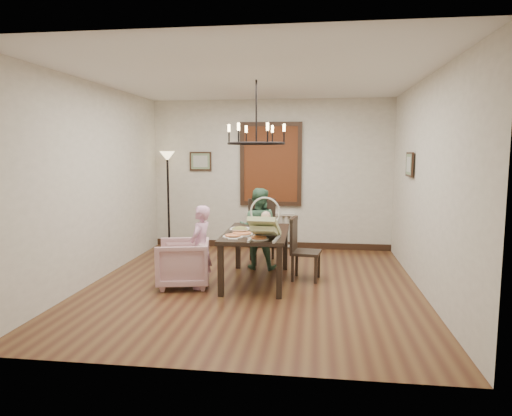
% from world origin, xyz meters
% --- Properties ---
extents(room_shell, '(4.51, 5.00, 2.81)m').
position_xyz_m(room_shell, '(0.00, 0.37, 1.40)').
color(room_shell, brown).
rests_on(room_shell, ground).
extents(dining_table, '(0.89, 1.55, 0.72)m').
position_xyz_m(dining_table, '(0.03, 0.18, 0.64)').
color(dining_table, black).
rests_on(dining_table, room_shell).
extents(chair_far, '(0.59, 0.59, 1.06)m').
position_xyz_m(chair_far, '(0.01, 1.32, 0.53)').
color(chair_far, black).
rests_on(chair_far, room_shell).
extents(chair_right, '(0.45, 0.45, 0.91)m').
position_xyz_m(chair_right, '(0.72, 0.38, 0.45)').
color(chair_right, black).
rests_on(chair_right, room_shell).
extents(armchair, '(0.83, 0.82, 0.64)m').
position_xyz_m(armchair, '(-0.95, -0.15, 0.32)').
color(armchair, '#D8A5B1').
rests_on(armchair, room_shell).
extents(elderly_woman, '(0.29, 0.38, 0.93)m').
position_xyz_m(elderly_woman, '(-0.68, -0.20, 0.47)').
color(elderly_woman, '#DE9DBF').
rests_on(elderly_woman, room_shell).
extents(seated_man, '(0.55, 0.45, 1.06)m').
position_xyz_m(seated_man, '(-0.04, 0.94, 0.53)').
color(seated_man, '#437151').
rests_on(seated_man, room_shell).
extents(baby_bouncer, '(0.46, 0.60, 0.38)m').
position_xyz_m(baby_bouncer, '(0.21, -0.35, 0.91)').
color(baby_bouncer, beige).
rests_on(baby_bouncer, dining_table).
extents(salad_bowl, '(0.34, 0.34, 0.08)m').
position_xyz_m(salad_bowl, '(-0.18, 0.04, 0.76)').
color(salad_bowl, white).
rests_on(salad_bowl, dining_table).
extents(pizza_platter, '(0.29, 0.29, 0.04)m').
position_xyz_m(pizza_platter, '(-0.13, -0.12, 0.74)').
color(pizza_platter, tan).
rests_on(pizza_platter, dining_table).
extents(drinking_glass, '(0.07, 0.07, 0.14)m').
position_xyz_m(drinking_glass, '(-0.01, 0.20, 0.79)').
color(drinking_glass, silver).
rests_on(drinking_glass, dining_table).
extents(window_blinds, '(1.00, 0.03, 1.40)m').
position_xyz_m(window_blinds, '(0.00, 2.46, 1.60)').
color(window_blinds, maroon).
rests_on(window_blinds, room_shell).
extents(radiator, '(0.92, 0.12, 0.62)m').
position_xyz_m(radiator, '(0.00, 2.48, 0.35)').
color(radiator, silver).
rests_on(radiator, room_shell).
extents(picture_back, '(0.42, 0.03, 0.36)m').
position_xyz_m(picture_back, '(-1.35, 2.47, 1.65)').
color(picture_back, black).
rests_on(picture_back, room_shell).
extents(picture_right, '(0.03, 0.42, 0.36)m').
position_xyz_m(picture_right, '(2.21, 0.90, 1.65)').
color(picture_right, black).
rests_on(picture_right, room_shell).
extents(floor_lamp, '(0.30, 0.30, 1.80)m').
position_xyz_m(floor_lamp, '(-1.90, 2.15, 0.90)').
color(floor_lamp, black).
rests_on(floor_lamp, room_shell).
extents(chandelier, '(0.80, 0.80, 0.04)m').
position_xyz_m(chandelier, '(0.03, 0.18, 1.95)').
color(chandelier, black).
rests_on(chandelier, room_shell).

